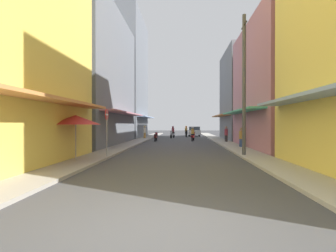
% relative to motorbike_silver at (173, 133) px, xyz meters
% --- Properties ---
extents(ground_plane, '(105.66, 105.66, 0.00)m').
position_rel_motorbike_silver_xyz_m(ground_plane, '(1.00, -10.54, -0.70)').
color(ground_plane, '#424244').
extents(sidewalk_left, '(1.64, 56.03, 0.12)m').
position_rel_motorbike_silver_xyz_m(sidewalk_left, '(-3.36, -10.54, -0.64)').
color(sidewalk_left, '#9E9991').
rests_on(sidewalk_left, ground).
extents(sidewalk_right, '(1.64, 56.03, 0.12)m').
position_rel_motorbike_silver_xyz_m(sidewalk_right, '(5.36, -10.54, -0.64)').
color(sidewalk_right, '#ADA89E').
rests_on(sidewalk_right, ground).
extents(building_left_mid, '(7.05, 13.72, 11.74)m').
position_rel_motorbike_silver_xyz_m(building_left_mid, '(-7.17, -11.45, 5.16)').
color(building_left_mid, slate).
rests_on(building_left_mid, ground).
extents(building_left_far, '(7.05, 11.07, 16.45)m').
position_rel_motorbike_silver_xyz_m(building_left_far, '(-7.17, 1.87, 7.51)').
color(building_left_far, slate).
rests_on(building_left_far, ground).
extents(building_right_mid, '(7.05, 11.36, 9.44)m').
position_rel_motorbike_silver_xyz_m(building_right_mid, '(9.17, -14.47, 4.01)').
color(building_right_mid, '#B7727F').
rests_on(building_right_mid, ground).
extents(building_right_far, '(7.05, 9.02, 10.17)m').
position_rel_motorbike_silver_xyz_m(building_right_far, '(9.17, -3.67, 4.38)').
color(building_right_far, slate).
rests_on(building_right_far, ground).
extents(motorbike_silver, '(0.66, 1.77, 1.58)m').
position_rel_motorbike_silver_xyz_m(motorbike_silver, '(0.00, 0.00, 0.00)').
color(motorbike_silver, black).
rests_on(motorbike_silver, ground).
extents(motorbike_red, '(0.59, 1.80, 1.58)m').
position_rel_motorbike_silver_xyz_m(motorbike_red, '(2.44, -5.69, 0.00)').
color(motorbike_red, black).
rests_on(motorbike_red, ground).
extents(motorbike_maroon, '(0.55, 1.81, 0.96)m').
position_rel_motorbike_silver_xyz_m(motorbike_maroon, '(-1.53, -6.45, -0.20)').
color(motorbike_maroon, black).
rests_on(motorbike_maroon, ground).
extents(motorbike_black, '(0.55, 1.81, 1.58)m').
position_rel_motorbike_silver_xyz_m(motorbike_black, '(1.81, 2.79, 0.00)').
color(motorbike_black, black).
rests_on(motorbike_black, ground).
extents(parked_car, '(1.80, 4.12, 1.45)m').
position_rel_motorbike_silver_xyz_m(parked_car, '(3.05, 6.14, 0.04)').
color(parked_car, silver).
rests_on(parked_car, ground).
extents(pedestrian_crossing, '(0.34, 0.34, 1.61)m').
position_rel_motorbike_silver_xyz_m(pedestrian_crossing, '(5.59, -8.46, 0.10)').
color(pedestrian_crossing, '#262628').
rests_on(pedestrian_crossing, ground).
extents(pedestrian_foreground, '(0.44, 0.44, 1.69)m').
position_rel_motorbike_silver_xyz_m(pedestrian_foreground, '(-3.34, -2.15, 0.25)').
color(pedestrian_foreground, '#BF8C3F').
rests_on(pedestrian_foreground, ground).
extents(pedestrian_far, '(0.34, 0.34, 1.57)m').
position_rel_motorbike_silver_xyz_m(pedestrian_far, '(5.78, -14.46, 0.08)').
color(pedestrian_far, '#334C8C').
rests_on(pedestrian_far, ground).
extents(vendor_umbrella, '(2.35, 2.35, 2.27)m').
position_rel_motorbike_silver_xyz_m(vendor_umbrella, '(-3.75, -22.57, 1.34)').
color(vendor_umbrella, '#99999E').
rests_on(vendor_umbrella, ground).
extents(utility_pole, '(0.20, 1.20, 7.97)m').
position_rel_motorbike_silver_xyz_m(utility_pole, '(4.79, -19.88, 3.36)').
color(utility_pole, '#4C4C4F').
rests_on(utility_pole, ground).
extents(street_sign_no_entry, '(0.07, 0.60, 2.65)m').
position_rel_motorbike_silver_xyz_m(street_sign_no_entry, '(-2.69, -21.02, 1.01)').
color(street_sign_no_entry, gray).
rests_on(street_sign_no_entry, ground).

